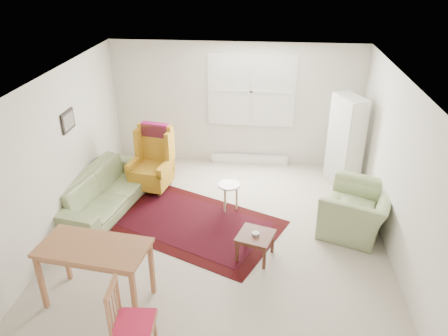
# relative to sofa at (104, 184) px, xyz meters

# --- Properties ---
(room) EXTENTS (5.04, 5.54, 2.51)m
(room) POSITION_rel_sofa_xyz_m (2.12, -0.44, 0.80)
(room) COLOR #B9AD9E
(room) RESTS_ON ground
(rug) EXTENTS (3.15, 2.68, 0.03)m
(rug) POSITION_rel_sofa_xyz_m (1.61, -0.38, -0.44)
(rug) COLOR black
(rug) RESTS_ON ground
(sofa) EXTENTS (1.30, 2.39, 0.91)m
(sofa) POSITION_rel_sofa_xyz_m (0.00, 0.00, 0.00)
(sofa) COLOR gray
(sofa) RESTS_ON ground
(armchair) EXTENTS (1.34, 1.42, 0.89)m
(armchair) POSITION_rel_sofa_xyz_m (4.20, -0.28, -0.01)
(armchair) COLOR gray
(armchair) RESTS_ON ground
(wingback_chair) EXTENTS (0.81, 0.84, 1.20)m
(wingback_chair) POSITION_rel_sofa_xyz_m (0.63, 0.74, 0.14)
(wingback_chair) COLOR #B4811B
(wingback_chair) RESTS_ON ground
(coffee_table) EXTENTS (0.61, 0.61, 0.40)m
(coffee_table) POSITION_rel_sofa_xyz_m (2.63, -1.13, -0.26)
(coffee_table) COLOR #482216
(coffee_table) RESTS_ON ground
(stool) EXTENTS (0.40, 0.40, 0.51)m
(stool) POSITION_rel_sofa_xyz_m (2.14, 0.15, -0.20)
(stool) COLOR white
(stool) RESTS_ON ground
(cabinet) EXTENTS (0.62, 0.78, 1.73)m
(cabinet) POSITION_rel_sofa_xyz_m (4.20, 1.33, 0.41)
(cabinet) COLOR white
(cabinet) RESTS_ON ground
(desk) EXTENTS (1.41, 0.83, 0.84)m
(desk) POSITION_rel_sofa_xyz_m (0.69, -2.20, -0.04)
(desk) COLOR #A16741
(desk) RESTS_ON ground
(desk_chair) EXTENTS (0.46, 0.46, 0.99)m
(desk_chair) POSITION_rel_sofa_xyz_m (1.40, -3.00, 0.04)
(desk_chair) COLOR #A16741
(desk_chair) RESTS_ON ground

